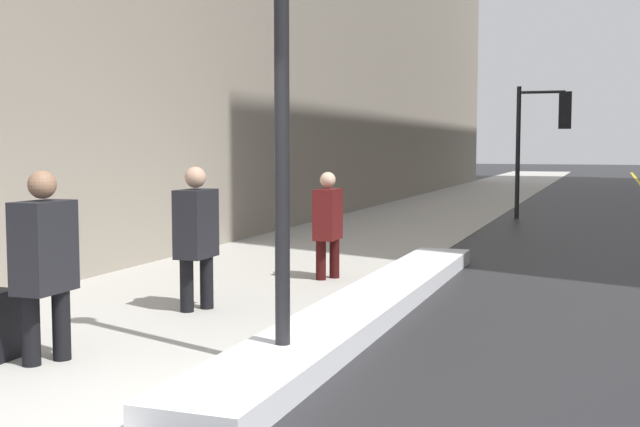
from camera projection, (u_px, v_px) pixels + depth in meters
sidewalk_slab at (410, 219)px, 19.83m from camera, size 4.00×80.00×0.01m
snow_bank_curb at (371, 303)px, 8.64m from camera, size 0.78×8.19×0.21m
lamp_post at (282, 25)px, 6.22m from camera, size 0.28×0.28×4.53m
traffic_light_near at (548, 124)px, 19.65m from camera, size 1.31×0.32×3.27m
pedestrian_nearside at (44, 257)px, 6.55m from camera, size 0.31×0.52×1.60m
pedestrian_trailing at (196, 231)px, 8.67m from camera, size 0.30×0.51×1.58m
pedestrian_in_glasses at (328, 220)px, 10.74m from camera, size 0.28×0.47×1.45m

